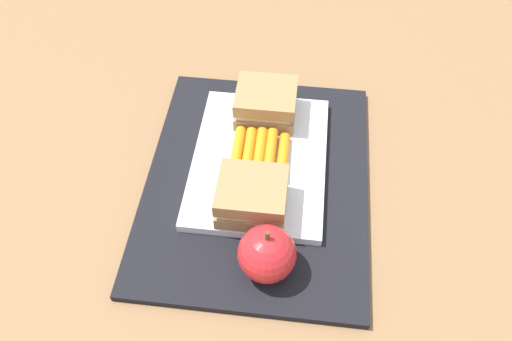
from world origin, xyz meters
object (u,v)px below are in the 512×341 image
sandwich_half_left (266,103)px  sandwich_half_right (252,196)px  carrot_sticks_bundle (259,154)px  apple (267,254)px  food_tray (259,161)px

sandwich_half_left → sandwich_half_right: 0.16m
carrot_sticks_bundle → apple: size_ratio=1.05×
food_tray → sandwich_half_left: 0.08m
food_tray → apple: (0.15, 0.03, 0.03)m
food_tray → sandwich_half_left: (-0.08, 0.00, 0.03)m
sandwich_half_left → apple: apple is taller
food_tray → sandwich_half_right: size_ratio=2.88×
sandwich_half_left → apple: (0.23, 0.03, -0.00)m
sandwich_half_left → sandwich_half_right: same height
sandwich_half_left → apple: size_ratio=1.06×
sandwich_half_left → sandwich_half_right: size_ratio=1.00×
food_tray → carrot_sticks_bundle: bearing=169.4°
apple → food_tray: bearing=-170.6°
sandwich_half_left → carrot_sticks_bundle: sandwich_half_left is taller
carrot_sticks_bundle → food_tray: bearing=-10.6°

